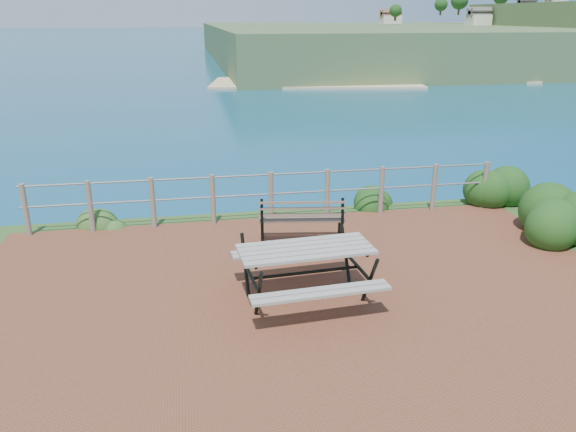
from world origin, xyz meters
The scene contains 9 objects.
ground centered at (0.00, 0.00, 0.00)m, with size 10.00×7.00×0.12m, color brown.
ocean centered at (0.00, 200.00, 0.00)m, with size 1200.00×1200.00×0.00m, color #14667B.
safety_railing centered at (0.00, 3.35, 0.57)m, with size 9.40×0.10×1.00m.
picnic_table centered at (-0.01, -0.02, 0.51)m, with size 1.95×1.64×0.80m.
park_bench centered at (0.38, 2.18, 0.57)m, with size 1.58×0.61×0.87m.
shrub_right_front centered at (5.07, 1.56, 0.00)m, with size 1.24×1.24×1.76m, color #144013.
shrub_right_edge centered at (5.01, 3.40, 0.00)m, with size 1.02×1.02×1.45m, color #144013.
shrub_lip_west centered at (-3.28, 3.78, 0.00)m, with size 0.78×0.78×0.52m, color #295520.
shrub_lip_east centered at (2.51, 3.94, 0.00)m, with size 0.82×0.82×0.58m, color #144013.
Camera 1 is at (-1.56, -7.17, 3.92)m, focal length 35.00 mm.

